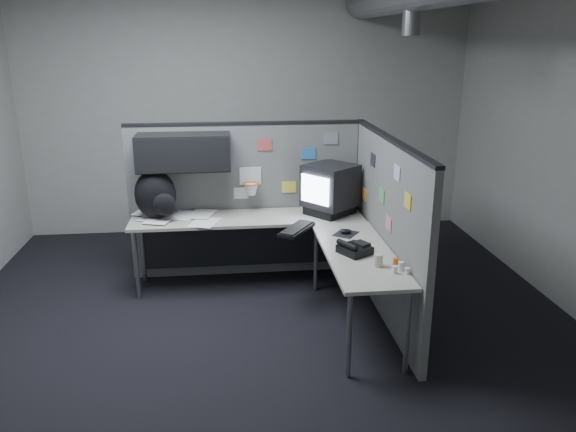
{
  "coord_description": "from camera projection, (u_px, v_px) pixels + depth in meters",
  "views": [
    {
      "loc": [
        -0.29,
        -4.36,
        2.43
      ],
      "look_at": [
        0.24,
        0.35,
        0.92
      ],
      "focal_mm": 35.0,
      "sensor_mm": 36.0,
      "label": 1
    }
  ],
  "objects": [
    {
      "name": "papers",
      "position": [
        175.0,
        216.0,
        5.57
      ],
      "size": [
        0.9,
        0.77,
        0.02
      ],
      "rotation": [
        0.0,
        0.0,
        -0.31
      ],
      "color": "white",
      "rests_on": "desk"
    },
    {
      "name": "monitor",
      "position": [
        330.0,
        189.0,
        5.62
      ],
      "size": [
        0.62,
        0.62,
        0.5
      ],
      "rotation": [
        0.0,
        0.0,
        -0.09
      ],
      "color": "black",
      "rests_on": "desk"
    },
    {
      "name": "keyboard",
      "position": [
        297.0,
        229.0,
        5.17
      ],
      "size": [
        0.4,
        0.49,
        0.04
      ],
      "rotation": [
        0.0,
        0.0,
        0.21
      ],
      "color": "black",
      "rests_on": "desk"
    },
    {
      "name": "bottles",
      "position": [
        399.0,
        267.0,
        4.28
      ],
      "size": [
        0.13,
        0.16,
        0.08
      ],
      "rotation": [
        0.0,
        0.0,
        -0.03
      ],
      "color": "silver",
      "rests_on": "desk"
    },
    {
      "name": "partition_right",
      "position": [
        386.0,
        229.0,
        4.97
      ],
      "size": [
        0.07,
        2.23,
        1.63
      ],
      "color": "slate",
      "rests_on": "ground"
    },
    {
      "name": "desk",
      "position": [
        275.0,
        236.0,
        5.39
      ],
      "size": [
        2.31,
        2.11,
        0.73
      ],
      "color": "#AAA699",
      "rests_on": "ground"
    },
    {
      "name": "cup",
      "position": [
        378.0,
        260.0,
        4.36
      ],
      "size": [
        0.08,
        0.08,
        0.1
      ],
      "primitive_type": "cylinder",
      "rotation": [
        0.0,
        0.0,
        0.16
      ],
      "color": "#BCB7A6",
      "rests_on": "desk"
    },
    {
      "name": "room",
      "position": [
        334.0,
        83.0,
        4.32
      ],
      "size": [
        5.62,
        5.62,
        3.22
      ],
      "color": "black",
      "rests_on": "ground"
    },
    {
      "name": "backpack",
      "position": [
        156.0,
        195.0,
        5.46
      ],
      "size": [
        0.46,
        0.42,
        0.49
      ],
      "rotation": [
        0.0,
        0.0,
        0.27
      ],
      "color": "black",
      "rests_on": "desk"
    },
    {
      "name": "partition_back",
      "position": [
        231.0,
        185.0,
        5.73
      ],
      "size": [
        2.44,
        0.42,
        1.63
      ],
      "color": "slate",
      "rests_on": "ground"
    },
    {
      "name": "mouse",
      "position": [
        346.0,
        232.0,
        5.09
      ],
      "size": [
        0.27,
        0.28,
        0.05
      ],
      "rotation": [
        0.0,
        0.0,
        0.16
      ],
      "color": "black",
      "rests_on": "desk"
    },
    {
      "name": "phone",
      "position": [
        354.0,
        249.0,
        4.62
      ],
      "size": [
        0.31,
        0.31,
        0.11
      ],
      "rotation": [
        0.0,
        0.0,
        0.35
      ],
      "color": "black",
      "rests_on": "desk"
    }
  ]
}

